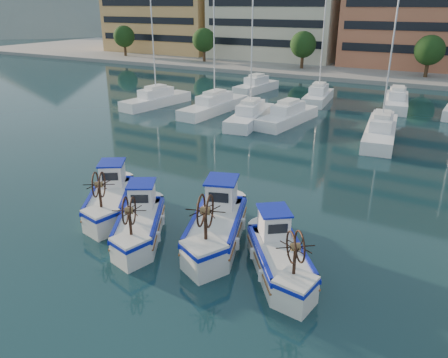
% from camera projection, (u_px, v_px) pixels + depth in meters
% --- Properties ---
extents(ground, '(300.00, 300.00, 0.00)m').
position_uv_depth(ground, '(185.00, 250.00, 19.26)').
color(ground, '#17373D').
rests_on(ground, ground).
extents(hill_west, '(180.00, 180.00, 60.00)m').
position_uv_depth(hill_west, '(46.00, 31.00, 171.68)').
color(hill_west, slate).
rests_on(hill_west, ground).
extents(yacht_marina, '(40.51, 22.39, 11.50)m').
position_uv_depth(yacht_marina, '(322.00, 108.00, 42.85)').
color(yacht_marina, white).
rests_on(yacht_marina, ground).
extents(fishing_boat_a, '(4.04, 4.84, 2.95)m').
position_uv_depth(fishing_boat_a, '(110.00, 197.00, 22.63)').
color(fishing_boat_a, silver).
rests_on(fishing_boat_a, ground).
extents(fishing_boat_b, '(3.79, 4.70, 2.85)m').
position_uv_depth(fishing_boat_b, '(140.00, 221.00, 20.19)').
color(fishing_boat_b, silver).
rests_on(fishing_boat_b, ground).
extents(fishing_boat_c, '(3.61, 5.38, 3.25)m').
position_uv_depth(fishing_boat_c, '(217.00, 223.00, 19.76)').
color(fishing_boat_c, silver).
rests_on(fishing_boat_c, ground).
extents(fishing_boat_d, '(4.10, 4.58, 2.84)m').
position_uv_depth(fishing_boat_d, '(279.00, 254.00, 17.53)').
color(fishing_boat_d, silver).
rests_on(fishing_boat_d, ground).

